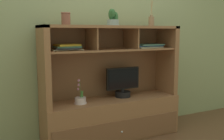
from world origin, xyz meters
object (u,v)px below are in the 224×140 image
Objects in this scene: diffuser_bottle at (151,21)px; ceramic_vase at (66,19)px; magazine_stack_centre at (67,47)px; potted_succulent at (113,19)px; media_console at (112,104)px; potted_orchid at (80,100)px; tv_monitor at (123,84)px; magazine_stack_left at (148,46)px.

ceramic_vase is at bearing 177.94° from diffuser_bottle.
potted_succulent is at bearing -6.27° from magazine_stack_centre.
media_console is 0.99m from potted_succulent.
diffuser_bottle is (1.05, -0.05, 0.29)m from magazine_stack_centre.
magazine_stack_centre is 1.75× the size of potted_succulent.
potted_succulent is (-0.52, -0.01, 0.01)m from diffuser_bottle.
ceramic_vase reaches higher than potted_orchid.
media_console is 0.86m from magazine_stack_centre.
magazine_stack_left reaches higher than tv_monitor.
magazine_stack_centre is at bearing 177.47° from magazine_stack_left.
ceramic_vase is (-0.53, 0.02, 0.98)m from media_console.
potted_succulent is at bearing 2.59° from potted_orchid.
tv_monitor is at bearing 175.51° from diffuser_bottle.
magazine_stack_left reaches higher than potted_orchid.
tv_monitor is 1.60× the size of potted_orchid.
ceramic_vase is at bearing 179.28° from tv_monitor.
magazine_stack_centre is (-0.52, 0.03, 0.68)m from media_console.
magazine_stack_left is 0.57m from potted_succulent.
ceramic_vase is (-0.68, 0.01, 0.76)m from tv_monitor.
potted_succulent is at bearing -4.69° from ceramic_vase.
tv_monitor is 0.57m from potted_orchid.
potted_orchid is at bearing -177.98° from magazine_stack_left.
tv_monitor is 2.28× the size of potted_succulent.
magazine_stack_centre is at bearing 146.22° from potted_orchid.
magazine_stack_left is at bearing -2.53° from magazine_stack_centre.
media_console is at bearing 177.72° from diffuser_bottle.
media_console is 0.83m from magazine_stack_left.
media_console is 8.63× the size of potted_succulent.
magazine_stack_left is 2.06× the size of potted_succulent.
potted_succulent reaches higher than ceramic_vase.
diffuser_bottle is at bearing -2.06° from ceramic_vase.
media_console is at bearing -3.40° from magazine_stack_centre.
magazine_stack_left is 1.06m from ceramic_vase.
potted_succulent is at bearing -179.39° from diffuser_bottle.
ceramic_vase is (-0.53, 0.04, -0.00)m from potted_succulent.
diffuser_bottle reaches higher than media_console.
ceramic_vase is (-1.05, 0.04, 0.00)m from diffuser_bottle.
media_console is at bearing -176.88° from tv_monitor.
magazine_stack_left is 1.01m from magazine_stack_centre.
diffuser_bottle is at bearing -4.49° from tv_monitor.
magazine_stack_left is at bearing -3.77° from tv_monitor.
magazine_stack_centre is at bearing 178.08° from tv_monitor.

